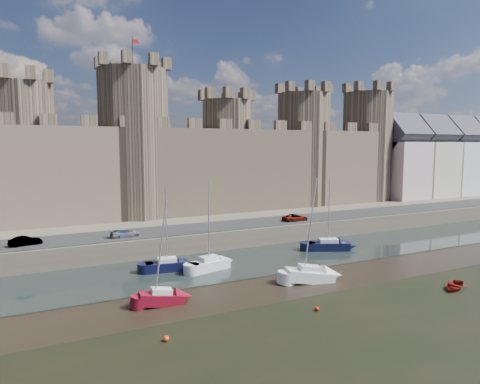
# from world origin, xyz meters

# --- Properties ---
(ground) EXTENTS (160.00, 160.00, 0.00)m
(ground) POSITION_xyz_m (0.00, 0.00, 0.00)
(ground) COLOR black
(ground) RESTS_ON ground
(water_channel) EXTENTS (160.00, 12.00, 0.08)m
(water_channel) POSITION_xyz_m (0.00, 24.00, 0.04)
(water_channel) COLOR black
(water_channel) RESTS_ON ground
(quay) EXTENTS (160.00, 60.00, 2.50)m
(quay) POSITION_xyz_m (0.00, 60.00, 1.25)
(quay) COLOR #4C443A
(quay) RESTS_ON ground
(road) EXTENTS (160.00, 7.00, 0.10)m
(road) POSITION_xyz_m (0.00, 34.00, 2.55)
(road) COLOR black
(road) RESTS_ON quay
(castle) EXTENTS (108.50, 11.00, 29.00)m
(castle) POSITION_xyz_m (-0.64, 48.00, 11.67)
(castle) COLOR #42382B
(castle) RESTS_ON quay
(townhouses) EXTENTS (35.50, 9.05, 18.13)m
(townhouses) POSITION_xyz_m (71.50, 46.00, 10.59)
(townhouses) COLOR beige
(townhouses) RESTS_ON quay
(car_1) EXTENTS (3.63, 1.97, 1.14)m
(car_1) POSITION_xyz_m (-14.01, 33.01, 3.07)
(car_1) COLOR gray
(car_1) RESTS_ON quay
(car_2) EXTENTS (3.82, 1.89, 1.07)m
(car_2) POSITION_xyz_m (-2.93, 32.62, 3.03)
(car_2) COLOR gray
(car_2) RESTS_ON quay
(car_3) EXTENTS (3.99, 1.90, 1.10)m
(car_3) POSITION_xyz_m (22.17, 32.67, 3.05)
(car_3) COLOR gray
(car_3) RESTS_ON quay
(sailboat_1) EXTENTS (4.86, 2.49, 9.28)m
(sailboat_1) POSITION_xyz_m (-0.13, 24.49, 0.75)
(sailboat_1) COLOR black
(sailboat_1) RESTS_ON ground
(sailboat_2) EXTENTS (4.89, 2.76, 9.95)m
(sailboat_2) POSITION_xyz_m (4.13, 22.65, 0.80)
(sailboat_2) COLOR silver
(sailboat_2) RESTS_ON ground
(sailboat_3) EXTENTS (5.80, 4.14, 9.48)m
(sailboat_3) POSITION_xyz_m (21.71, 24.14, 0.75)
(sailboat_3) COLOR black
(sailboat_3) RESTS_ON ground
(sailboat_4) EXTENTS (4.08, 1.89, 9.25)m
(sailboat_4) POSITION_xyz_m (-3.43, 15.08, 0.70)
(sailboat_4) COLOR maroon
(sailboat_4) RESTS_ON ground
(sailboat_5) EXTENTS (5.25, 3.06, 10.65)m
(sailboat_5) POSITION_xyz_m (11.83, 14.54, 0.76)
(sailboat_5) COLOR white
(sailboat_5) RESTS_ON ground
(dinghy_4) EXTENTS (3.50, 3.03, 0.61)m
(dinghy_4) POSITION_xyz_m (22.91, 6.38, 0.30)
(dinghy_4) COLOR maroon
(dinghy_4) RESTS_ON ground
(buoy_1) EXTENTS (0.43, 0.43, 0.43)m
(buoy_1) POSITION_xyz_m (-5.14, 8.10, 0.22)
(buoy_1) COLOR #FD400B
(buoy_1) RESTS_ON ground
(buoy_3) EXTENTS (0.38, 0.38, 0.38)m
(buoy_3) POSITION_xyz_m (7.84, 7.91, 0.19)
(buoy_3) COLOR red
(buoy_3) RESTS_ON ground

